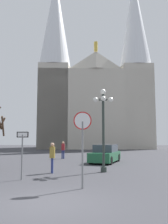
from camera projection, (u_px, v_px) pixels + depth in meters
The scene contains 8 objects.
ground_plane at pixel (44, 203), 7.46m from camera, with size 120.00×120.00×0.00m, color #38383D.
cathedral at pixel (95, 91), 47.60m from camera, with size 21.75×13.51×35.03m.
stop_sign at pixel (83, 135), 9.78m from camera, with size 0.74×0.08×3.10m.
one_way_arrow_sign at pixel (22, 149), 11.69m from camera, with size 0.59×0.07×2.32m.
street_lamp at pixel (103, 120), 14.53m from camera, with size 1.22×1.22×5.01m.
parked_car_near_green at pixel (105, 154), 19.75m from camera, with size 2.95×4.50×1.47m.
pedestrian_walking at pixel (52, 155), 13.87m from camera, with size 0.32×0.32×1.74m.
pedestrian_standing at pixel (63, 148), 23.30m from camera, with size 0.32×0.32×1.67m.
Camera 1 is at (1.46, -7.69, 2.02)m, focal length 38.38 mm.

